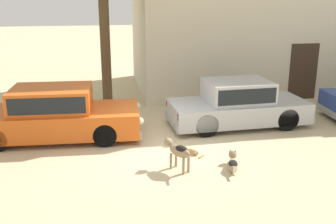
# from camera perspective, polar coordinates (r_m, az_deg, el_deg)

# --- Properties ---
(ground_plane) EXTENTS (80.00, 80.00, 0.00)m
(ground_plane) POSITION_cam_1_polar(r_m,az_deg,el_deg) (10.48, -2.16, -5.14)
(ground_plane) COLOR #CCB78E
(parked_sedan_nearest) EXTENTS (4.82, 2.03, 1.44)m
(parked_sedan_nearest) POSITION_cam_1_polar(r_m,az_deg,el_deg) (11.38, -16.00, -0.21)
(parked_sedan_nearest) COLOR #D15619
(parked_sedan_nearest) RESTS_ON ground_plane
(parked_sedan_second) EXTENTS (4.34, 1.92, 1.39)m
(parked_sedan_second) POSITION_cam_1_polar(r_m,az_deg,el_deg) (12.21, 9.97, 1.21)
(parked_sedan_second) COLOR #B2B5BA
(parked_sedan_second) RESTS_ON ground_plane
(stray_dog_spotted) EXTENTS (0.64, 0.92, 0.71)m
(stray_dog_spotted) POSITION_cam_1_polar(r_m,az_deg,el_deg) (9.07, 1.45, -5.51)
(stray_dog_spotted) COLOR #997F60
(stray_dog_spotted) RESTS_ON ground_plane
(stray_dog_tan) EXTENTS (0.41, 1.04, 0.35)m
(stray_dog_tan) POSITION_cam_1_polar(r_m,az_deg,el_deg) (9.36, 9.28, -7.21)
(stray_dog_tan) COLOR #997F60
(stray_dog_tan) RESTS_ON ground_plane
(stray_cat) EXTENTS (0.47, 0.57, 0.16)m
(stray_cat) POSITION_cam_1_polar(r_m,az_deg,el_deg) (10.10, 3.35, -5.62)
(stray_cat) COLOR #B77F3D
(stray_cat) RESTS_ON ground_plane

